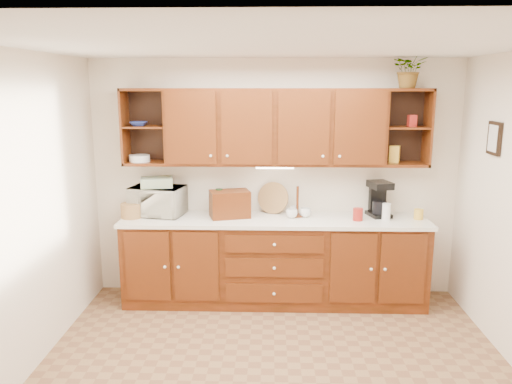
# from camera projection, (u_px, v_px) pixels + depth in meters

# --- Properties ---
(floor) EXTENTS (4.00, 4.00, 0.00)m
(floor) POSITION_uv_depth(u_px,v_px,m) (274.00, 375.00, 4.07)
(floor) COLOR olive
(floor) RESTS_ON ground
(ceiling) EXTENTS (4.00, 4.00, 0.00)m
(ceiling) POSITION_uv_depth(u_px,v_px,m) (277.00, 45.00, 3.53)
(ceiling) COLOR white
(ceiling) RESTS_ON back_wall
(back_wall) EXTENTS (4.00, 0.00, 4.00)m
(back_wall) POSITION_uv_depth(u_px,v_px,m) (274.00, 179.00, 5.51)
(back_wall) COLOR #F0E2CA
(back_wall) RESTS_ON floor
(left_wall) EXTENTS (0.00, 3.50, 3.50)m
(left_wall) POSITION_uv_depth(u_px,v_px,m) (18.00, 220.00, 3.86)
(left_wall) COLOR #F0E2CA
(left_wall) RESTS_ON floor
(base_cabinets) EXTENTS (3.20, 0.60, 0.90)m
(base_cabinets) POSITION_uv_depth(u_px,v_px,m) (274.00, 262.00, 5.39)
(base_cabinets) COLOR #381A06
(base_cabinets) RESTS_ON floor
(countertop) EXTENTS (3.24, 0.64, 0.04)m
(countertop) POSITION_uv_depth(u_px,v_px,m) (274.00, 220.00, 5.29)
(countertop) COLOR silver
(countertop) RESTS_ON base_cabinets
(upper_cabinets) EXTENTS (3.20, 0.33, 0.80)m
(upper_cabinets) POSITION_uv_depth(u_px,v_px,m) (276.00, 127.00, 5.23)
(upper_cabinets) COLOR #381A06
(upper_cabinets) RESTS_ON back_wall
(undercabinet_light) EXTENTS (0.40, 0.05, 0.02)m
(undercabinet_light) POSITION_uv_depth(u_px,v_px,m) (275.00, 167.00, 5.26)
(undercabinet_light) COLOR white
(undercabinet_light) RESTS_ON upper_cabinets
(framed_picture) EXTENTS (0.03, 0.24, 0.30)m
(framed_picture) POSITION_uv_depth(u_px,v_px,m) (494.00, 138.00, 4.50)
(framed_picture) COLOR black
(framed_picture) RESTS_ON right_wall
(wicker_basket) EXTENTS (0.25, 0.25, 0.15)m
(wicker_basket) POSITION_uv_depth(u_px,v_px,m) (131.00, 211.00, 5.29)
(wicker_basket) COLOR #986C3F
(wicker_basket) RESTS_ON countertop
(microwave) EXTENTS (0.62, 0.48, 0.31)m
(microwave) POSITION_uv_depth(u_px,v_px,m) (157.00, 201.00, 5.39)
(microwave) COLOR silver
(microwave) RESTS_ON countertop
(towel_stack) EXTENTS (0.38, 0.31, 0.10)m
(towel_stack) POSITION_uv_depth(u_px,v_px,m) (157.00, 182.00, 5.35)
(towel_stack) COLOR #E0E86D
(towel_stack) RESTS_ON microwave
(wine_bottle) EXTENTS (0.08, 0.08, 0.30)m
(wine_bottle) POSITION_uv_depth(u_px,v_px,m) (219.00, 202.00, 5.35)
(wine_bottle) COLOR black
(wine_bottle) RESTS_ON countertop
(woven_tray) EXTENTS (0.36, 0.20, 0.34)m
(woven_tray) POSITION_uv_depth(u_px,v_px,m) (273.00, 212.00, 5.49)
(woven_tray) COLOR #986C3F
(woven_tray) RESTS_ON countertop
(bread_box) EXTENTS (0.46, 0.36, 0.29)m
(bread_box) POSITION_uv_depth(u_px,v_px,m) (230.00, 204.00, 5.30)
(bread_box) COLOR #381A06
(bread_box) RESTS_ON countertop
(mug_tree) EXTENTS (0.29, 0.29, 0.33)m
(mug_tree) POSITION_uv_depth(u_px,v_px,m) (297.00, 212.00, 5.35)
(mug_tree) COLOR #381A06
(mug_tree) RESTS_ON countertop
(canister_red) EXTENTS (0.11, 0.11, 0.13)m
(canister_red) POSITION_uv_depth(u_px,v_px,m) (358.00, 214.00, 5.18)
(canister_red) COLOR maroon
(canister_red) RESTS_ON countertop
(canister_white) EXTENTS (0.11, 0.11, 0.18)m
(canister_white) POSITION_uv_depth(u_px,v_px,m) (386.00, 212.00, 5.19)
(canister_white) COLOR white
(canister_white) RESTS_ON countertop
(canister_yellow) EXTENTS (0.12, 0.12, 0.11)m
(canister_yellow) POSITION_uv_depth(u_px,v_px,m) (419.00, 214.00, 5.24)
(canister_yellow) COLOR gold
(canister_yellow) RESTS_ON countertop
(coffee_maker) EXTENTS (0.26, 0.31, 0.38)m
(coffee_maker) POSITION_uv_depth(u_px,v_px,m) (379.00, 199.00, 5.35)
(coffee_maker) COLOR black
(coffee_maker) RESTS_ON countertop
(bowl_stack) EXTENTS (0.20, 0.20, 0.05)m
(bowl_stack) POSITION_uv_depth(u_px,v_px,m) (139.00, 124.00, 5.23)
(bowl_stack) COLOR navy
(bowl_stack) RESTS_ON upper_cabinets
(plate_stack) EXTENTS (0.27, 0.27, 0.07)m
(plate_stack) POSITION_uv_depth(u_px,v_px,m) (140.00, 158.00, 5.33)
(plate_stack) COLOR white
(plate_stack) RESTS_ON upper_cabinets
(pantry_box_yellow) EXTENTS (0.12, 0.11, 0.18)m
(pantry_box_yellow) POSITION_uv_depth(u_px,v_px,m) (394.00, 154.00, 5.24)
(pantry_box_yellow) COLOR gold
(pantry_box_yellow) RESTS_ON upper_cabinets
(pantry_box_red) EXTENTS (0.09, 0.08, 0.12)m
(pantry_box_red) POSITION_uv_depth(u_px,v_px,m) (412.00, 121.00, 5.14)
(pantry_box_red) COLOR maroon
(pantry_box_red) RESTS_ON upper_cabinets
(potted_plant) EXTENTS (0.38, 0.34, 0.37)m
(potted_plant) POSITION_uv_depth(u_px,v_px,m) (410.00, 69.00, 5.01)
(potted_plant) COLOR #999999
(potted_plant) RESTS_ON upper_cabinets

